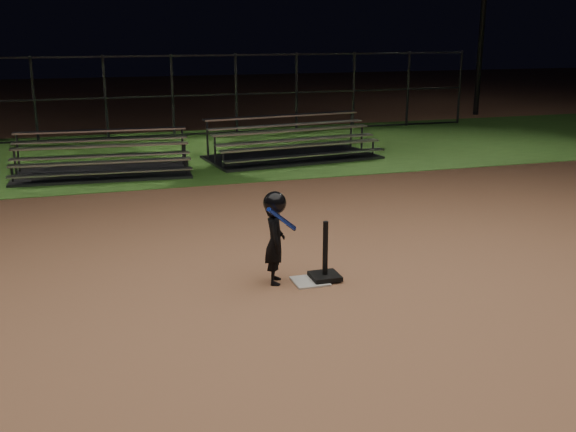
# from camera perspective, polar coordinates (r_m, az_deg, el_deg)

# --- Properties ---
(ground) EXTENTS (80.00, 80.00, 0.00)m
(ground) POSITION_cam_1_polar(r_m,az_deg,el_deg) (9.02, 1.89, -5.63)
(ground) COLOR #A46B4A
(ground) RESTS_ON ground
(grass_strip) EXTENTS (60.00, 8.00, 0.01)m
(grass_strip) POSITION_cam_1_polar(r_m,az_deg,el_deg) (18.44, -8.33, 5.34)
(grass_strip) COLOR #305F1E
(grass_strip) RESTS_ON ground
(home_plate) EXTENTS (0.45, 0.45, 0.02)m
(home_plate) POSITION_cam_1_polar(r_m,az_deg,el_deg) (9.01, 1.89, -5.56)
(home_plate) COLOR beige
(home_plate) RESTS_ON ground
(batting_tee) EXTENTS (0.38, 0.38, 0.80)m
(batting_tee) POSITION_cam_1_polar(r_m,az_deg,el_deg) (9.04, 3.16, -4.43)
(batting_tee) COLOR black
(batting_tee) RESTS_ON home_plate
(child_batter) EXTENTS (0.49, 0.57, 1.25)m
(child_batter) POSITION_cam_1_polar(r_m,az_deg,el_deg) (8.79, -1.11, -1.63)
(child_batter) COLOR black
(child_batter) RESTS_ON ground
(bleacher_left) EXTENTS (4.05, 2.17, 0.96)m
(bleacher_left) POSITION_cam_1_polar(r_m,az_deg,el_deg) (16.04, -15.45, 4.08)
(bleacher_left) COLOR #B0AFB4
(bleacher_left) RESTS_ON ground
(bleacher_right) EXTENTS (4.54, 2.61, 1.06)m
(bleacher_right) POSITION_cam_1_polar(r_m,az_deg,el_deg) (17.39, 0.38, 5.59)
(bleacher_right) COLOR #B4B4B9
(bleacher_right) RESTS_ON ground
(backstop_fence) EXTENTS (20.08, 0.08, 2.50)m
(backstop_fence) POSITION_cam_1_polar(r_m,az_deg,el_deg) (21.21, -9.78, 10.02)
(backstop_fence) COLOR #38383D
(backstop_fence) RESTS_ON ground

